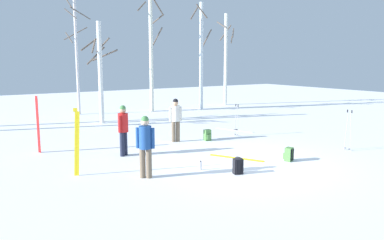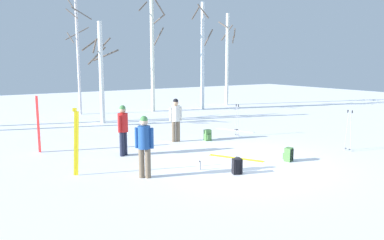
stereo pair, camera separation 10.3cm
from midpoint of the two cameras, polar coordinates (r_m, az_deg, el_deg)
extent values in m
plane|color=white|center=(12.03, 7.70, -6.42)|extent=(60.00, 60.00, 0.00)
cylinder|color=#72604C|center=(14.87, -2.60, -1.76)|extent=(0.16, 0.16, 0.82)
cylinder|color=#72604C|center=(14.92, -1.93, -1.72)|extent=(0.16, 0.16, 0.82)
cylinder|color=silver|center=(14.78, -2.28, 1.00)|extent=(0.34, 0.34, 0.62)
sphere|color=tan|center=(14.73, -2.29, 2.62)|extent=(0.22, 0.22, 0.22)
sphere|color=black|center=(14.72, -2.29, 2.85)|extent=(0.21, 0.21, 0.21)
cylinder|color=silver|center=(14.73, -3.07, 0.89)|extent=(0.10, 0.10, 0.56)
cylinder|color=silver|center=(14.84, -1.49, 0.96)|extent=(0.10, 0.10, 0.56)
cylinder|color=#72604C|center=(10.38, -6.41, -6.52)|extent=(0.16, 0.16, 0.82)
cylinder|color=#72604C|center=(10.42, -7.38, -6.48)|extent=(0.16, 0.16, 0.82)
cylinder|color=#1E478C|center=(10.24, -6.97, -2.61)|extent=(0.34, 0.34, 0.62)
sphere|color=beige|center=(10.16, -7.02, -0.29)|extent=(0.22, 0.22, 0.22)
sphere|color=#4C8C4C|center=(10.15, -7.02, 0.05)|extent=(0.21, 0.21, 0.21)
cylinder|color=#1E478C|center=(10.19, -5.82, -2.76)|extent=(0.10, 0.10, 0.56)
cylinder|color=#1E478C|center=(10.29, -8.10, -2.68)|extent=(0.10, 0.10, 0.56)
cylinder|color=#1E2338|center=(12.99, -9.92, -3.46)|extent=(0.16, 0.16, 0.82)
cylinder|color=#1E2338|center=(12.84, -10.33, -3.62)|extent=(0.16, 0.16, 0.82)
cylinder|color=red|center=(12.78, -10.21, -0.38)|extent=(0.34, 0.34, 0.62)
sphere|color=tan|center=(12.72, -10.26, 1.48)|extent=(0.22, 0.22, 0.22)
sphere|color=#4C8C4C|center=(12.71, -10.27, 1.75)|extent=(0.21, 0.21, 0.21)
cylinder|color=red|center=(12.96, -9.73, -0.33)|extent=(0.10, 0.10, 0.56)
cylinder|color=red|center=(12.60, -10.70, -0.62)|extent=(0.10, 0.10, 0.56)
cube|color=yellow|center=(10.89, -17.03, -3.45)|extent=(0.15, 0.10, 1.81)
cube|color=yellow|center=(10.73, -17.26, 1.49)|extent=(0.06, 0.05, 0.10)
cube|color=yellow|center=(10.87, -16.73, -3.46)|extent=(0.15, 0.10, 1.81)
cube|color=yellow|center=(10.71, -16.96, 1.50)|extent=(0.06, 0.05, 0.10)
cube|color=red|center=(14.11, -22.14, -0.78)|extent=(0.04, 0.07, 1.90)
cube|color=red|center=(13.99, -22.37, 3.22)|extent=(0.04, 0.06, 0.10)
cube|color=red|center=(14.06, -22.01, -0.80)|extent=(0.04, 0.07, 1.90)
cube|color=red|center=(13.94, -22.25, 3.21)|extent=(0.04, 0.06, 0.10)
cube|color=yellow|center=(12.47, 6.81, -5.80)|extent=(0.98, 1.69, 0.02)
cube|color=#333338|center=(12.45, 7.03, -5.73)|extent=(0.11, 0.14, 0.03)
cube|color=yellow|center=(12.56, 6.98, -5.70)|extent=(0.98, 1.69, 0.02)
cube|color=#333338|center=(12.54, 7.19, -5.62)|extent=(0.11, 0.14, 0.03)
cube|color=white|center=(17.45, 6.66, -1.56)|extent=(0.74, 1.80, 0.02)
cube|color=#333338|center=(17.42, 6.80, -1.51)|extent=(0.10, 0.13, 0.03)
cube|color=white|center=(17.54, 6.82, -1.51)|extent=(0.74, 1.80, 0.02)
cube|color=#333338|center=(17.51, 6.96, -1.46)|extent=(0.10, 0.13, 0.03)
cylinder|color=#B2B2BC|center=(16.07, 6.85, -0.20)|extent=(0.02, 0.10, 1.27)
cylinder|color=black|center=(15.98, 6.90, 2.23)|extent=(0.04, 0.04, 0.10)
cylinder|color=black|center=(16.17, 6.82, -2.18)|extent=(0.07, 0.07, 0.01)
cylinder|color=#B2B2BC|center=(15.96, 7.19, -0.27)|extent=(0.02, 0.10, 1.27)
cylinder|color=black|center=(15.86, 7.24, 2.18)|extent=(0.04, 0.04, 0.10)
cylinder|color=black|center=(16.06, 7.15, -2.26)|extent=(0.07, 0.07, 0.01)
cylinder|color=#B2B2BC|center=(14.51, 22.57, -1.63)|extent=(0.02, 0.10, 1.36)
cylinder|color=black|center=(14.40, 22.74, 1.23)|extent=(0.04, 0.04, 0.10)
cylinder|color=black|center=(14.62, 22.42, -3.98)|extent=(0.07, 0.07, 0.01)
cylinder|color=#B2B2BC|center=(14.41, 23.13, -1.73)|extent=(0.02, 0.10, 1.36)
cylinder|color=black|center=(14.30, 23.30, 1.15)|extent=(0.04, 0.04, 0.10)
cylinder|color=black|center=(14.53, 22.98, -4.10)|extent=(0.07, 0.07, 0.01)
cube|color=#4C7F3F|center=(15.15, 2.56, -2.30)|extent=(0.27, 0.22, 0.44)
cube|color=#4C7F3F|center=(15.05, 2.82, -2.63)|extent=(0.20, 0.07, 0.20)
cube|color=black|center=(15.21, 2.11, -2.25)|extent=(0.04, 0.03, 0.37)
cube|color=black|center=(15.28, 2.57, -2.20)|extent=(0.04, 0.03, 0.37)
cube|color=#4C7F3F|center=(12.43, 14.66, -5.08)|extent=(0.31, 0.28, 0.44)
cube|color=#4C7F3F|center=(12.49, 14.10, -5.30)|extent=(0.20, 0.12, 0.20)
cube|color=black|center=(12.45, 15.28, -5.08)|extent=(0.04, 0.03, 0.37)
cube|color=black|center=(12.32, 15.03, -5.22)|extent=(0.04, 0.03, 0.37)
cube|color=black|center=(10.79, 7.12, -6.98)|extent=(0.31, 0.27, 0.44)
cube|color=black|center=(10.93, 6.86, -7.14)|extent=(0.20, 0.12, 0.20)
cube|color=black|center=(10.72, 7.71, -7.11)|extent=(0.04, 0.03, 0.37)
cube|color=black|center=(10.66, 6.99, -7.18)|extent=(0.04, 0.03, 0.37)
cylinder|color=silver|center=(11.12, 1.44, -6.95)|extent=(0.07, 0.07, 0.25)
cylinder|color=black|center=(11.08, 1.45, -6.27)|extent=(0.04, 0.04, 0.02)
cylinder|color=silver|center=(23.39, -16.78, 9.92)|extent=(0.16, 0.16, 7.45)
cylinder|color=brown|center=(24.13, -16.89, 12.43)|extent=(1.36, 0.44, 0.81)
cylinder|color=brown|center=(23.00, -16.25, 15.26)|extent=(1.24, 0.34, 0.62)
cylinder|color=brown|center=(23.25, -17.82, 11.79)|extent=(0.19, 0.86, 0.66)
cylinder|color=brown|center=(23.23, -17.63, 15.10)|extent=(0.53, 0.69, 0.62)
cylinder|color=brown|center=(23.39, -17.81, 16.45)|extent=(0.35, 0.73, 0.82)
cylinder|color=white|center=(19.71, -13.43, 6.93)|extent=(0.23, 0.23, 5.13)
cylinder|color=brown|center=(20.14, -14.09, 9.42)|extent=(1.02, 0.17, 0.94)
cylinder|color=brown|center=(20.21, -14.76, 11.22)|extent=(1.25, 0.54, 0.84)
cylinder|color=brown|center=(19.80, -14.38, 10.82)|extent=(0.44, 0.56, 0.74)
cylinder|color=brown|center=(20.34, -12.76, 9.55)|extent=(1.11, 1.00, 0.62)
cylinder|color=brown|center=(20.04, -13.06, 11.03)|extent=(0.59, 0.64, 0.75)
cylinder|color=silver|center=(23.97, -5.90, 9.99)|extent=(0.23, 0.23, 7.26)
cylinder|color=brown|center=(24.42, -7.32, 16.73)|extent=(0.97, 0.84, 0.73)
cylinder|color=brown|center=(24.30, -4.95, 12.48)|extent=(0.24, 1.06, 1.09)
cylinder|color=brown|center=(24.49, -5.00, 14.89)|extent=(0.42, 1.13, 0.62)
cylinder|color=brown|center=(23.84, -4.92, 16.86)|extent=(1.11, 0.56, 1.06)
cylinder|color=silver|center=(24.95, 1.73, 9.58)|extent=(0.24, 0.24, 6.90)
cylinder|color=brown|center=(24.80, 1.82, 16.15)|extent=(0.70, 0.46, 0.92)
cylinder|color=brown|center=(25.38, 0.71, 15.96)|extent=(0.98, 0.58, 0.98)
cylinder|color=brown|center=(25.27, 2.56, 12.24)|extent=(0.16, 0.97, 1.14)
cylinder|color=white|center=(27.52, 5.45, 9.06)|extent=(0.24, 0.24, 6.50)
cylinder|color=brown|center=(27.32, 4.86, 14.16)|extent=(0.22, 0.94, 0.55)
cylinder|color=brown|center=(27.59, 6.35, 11.99)|extent=(0.55, 0.74, 0.48)
cylinder|color=brown|center=(27.99, 5.42, 13.02)|extent=(0.77, 0.52, 1.14)
cylinder|color=brown|center=(27.61, 6.58, 12.96)|extent=(0.68, 0.89, 0.61)
camera|label=1|loc=(0.05, -89.79, 0.03)|focal=35.20mm
camera|label=2|loc=(0.05, 90.21, -0.03)|focal=35.20mm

